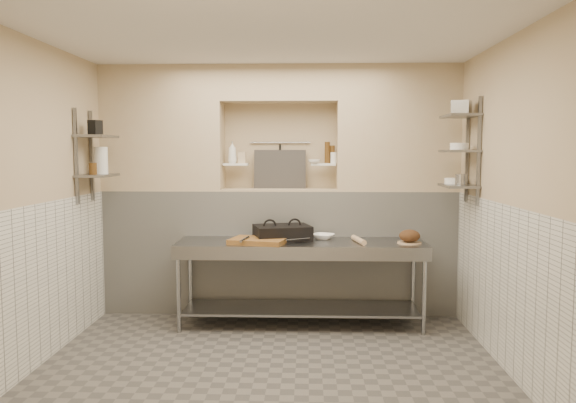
{
  "coord_description": "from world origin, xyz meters",
  "views": [
    {
      "loc": [
        0.31,
        -4.65,
        1.84
      ],
      "look_at": [
        0.13,
        0.9,
        1.35
      ],
      "focal_mm": 35.0,
      "sensor_mm": 36.0,
      "label": 1
    }
  ],
  "objects_px": {
    "bowl_alcove": "(314,161)",
    "jug_left": "(101,160)",
    "panini_press": "(282,233)",
    "rolling_pin": "(359,240)",
    "prep_table": "(301,266)",
    "mixing_bowl": "(323,236)",
    "bread_loaf": "(410,236)",
    "bottle_soap": "(232,152)",
    "cutting_board": "(258,241)"
  },
  "relations": [
    {
      "from": "panini_press",
      "to": "rolling_pin",
      "type": "bearing_deg",
      "value": -26.59
    },
    {
      "from": "rolling_pin",
      "to": "bottle_soap",
      "type": "relative_size",
      "value": 1.51
    },
    {
      "from": "mixing_bowl",
      "to": "bowl_alcove",
      "type": "xyz_separation_m",
      "value": [
        -0.1,
        0.33,
        0.8
      ]
    },
    {
      "from": "rolling_pin",
      "to": "bottle_soap",
      "type": "bearing_deg",
      "value": 156.94
    },
    {
      "from": "rolling_pin",
      "to": "jug_left",
      "type": "bearing_deg",
      "value": 179.69
    },
    {
      "from": "panini_press",
      "to": "rolling_pin",
      "type": "xyz_separation_m",
      "value": [
        0.8,
        -0.16,
        -0.05
      ]
    },
    {
      "from": "cutting_board",
      "to": "bread_loaf",
      "type": "relative_size",
      "value": 2.59
    },
    {
      "from": "bread_loaf",
      "to": "rolling_pin",
      "type": "bearing_deg",
      "value": 177.51
    },
    {
      "from": "cutting_board",
      "to": "bread_loaf",
      "type": "bearing_deg",
      "value": 1.38
    },
    {
      "from": "prep_table",
      "to": "rolling_pin",
      "type": "height_order",
      "value": "rolling_pin"
    },
    {
      "from": "panini_press",
      "to": "bottle_soap",
      "type": "distance_m",
      "value": 1.13
    },
    {
      "from": "rolling_pin",
      "to": "bread_loaf",
      "type": "relative_size",
      "value": 1.74
    },
    {
      "from": "mixing_bowl",
      "to": "prep_table",
      "type": "bearing_deg",
      "value": -142.31
    },
    {
      "from": "bottle_soap",
      "to": "bread_loaf",
      "type": "bearing_deg",
      "value": -17.82
    },
    {
      "from": "bread_loaf",
      "to": "jug_left",
      "type": "height_order",
      "value": "jug_left"
    },
    {
      "from": "prep_table",
      "to": "bottle_soap",
      "type": "relative_size",
      "value": 10.45
    },
    {
      "from": "rolling_pin",
      "to": "bottle_soap",
      "type": "height_order",
      "value": "bottle_soap"
    },
    {
      "from": "prep_table",
      "to": "panini_press",
      "type": "height_order",
      "value": "panini_press"
    },
    {
      "from": "bottle_soap",
      "to": "bowl_alcove",
      "type": "bearing_deg",
      "value": -2.13
    },
    {
      "from": "bottle_soap",
      "to": "jug_left",
      "type": "relative_size",
      "value": 0.89
    },
    {
      "from": "cutting_board",
      "to": "rolling_pin",
      "type": "bearing_deg",
      "value": 3.32
    },
    {
      "from": "prep_table",
      "to": "cutting_board",
      "type": "bearing_deg",
      "value": -166.52
    },
    {
      "from": "mixing_bowl",
      "to": "bread_loaf",
      "type": "bearing_deg",
      "value": -16.03
    },
    {
      "from": "rolling_pin",
      "to": "jug_left",
      "type": "relative_size",
      "value": 1.33
    },
    {
      "from": "rolling_pin",
      "to": "bowl_alcove",
      "type": "distance_m",
      "value": 1.08
    },
    {
      "from": "bottle_soap",
      "to": "bowl_alcove",
      "type": "height_order",
      "value": "bottle_soap"
    },
    {
      "from": "panini_press",
      "to": "bowl_alcove",
      "type": "relative_size",
      "value": 4.93
    },
    {
      "from": "cutting_board",
      "to": "mixing_bowl",
      "type": "bearing_deg",
      "value": 23.2
    },
    {
      "from": "panini_press",
      "to": "jug_left",
      "type": "xyz_separation_m",
      "value": [
        -1.89,
        -0.14,
        0.77
      ]
    },
    {
      "from": "panini_press",
      "to": "bread_loaf",
      "type": "relative_size",
      "value": 3.11
    },
    {
      "from": "cutting_board",
      "to": "rolling_pin",
      "type": "relative_size",
      "value": 1.49
    },
    {
      "from": "rolling_pin",
      "to": "mixing_bowl",
      "type": "bearing_deg",
      "value": 147.41
    },
    {
      "from": "prep_table",
      "to": "bread_loaf",
      "type": "distance_m",
      "value": 1.17
    },
    {
      "from": "panini_press",
      "to": "bowl_alcove",
      "type": "xyz_separation_m",
      "value": [
        0.34,
        0.4,
        0.76
      ]
    },
    {
      "from": "bowl_alcove",
      "to": "rolling_pin",
      "type": "bearing_deg",
      "value": -50.56
    },
    {
      "from": "prep_table",
      "to": "panini_press",
      "type": "relative_size",
      "value": 3.89
    },
    {
      "from": "cutting_board",
      "to": "rolling_pin",
      "type": "height_order",
      "value": "rolling_pin"
    },
    {
      "from": "prep_table",
      "to": "mixing_bowl",
      "type": "bearing_deg",
      "value": 37.69
    },
    {
      "from": "panini_press",
      "to": "jug_left",
      "type": "bearing_deg",
      "value": 168.76
    },
    {
      "from": "panini_press",
      "to": "cutting_board",
      "type": "distance_m",
      "value": 0.33
    },
    {
      "from": "jug_left",
      "to": "mixing_bowl",
      "type": "bearing_deg",
      "value": 5.3
    },
    {
      "from": "bowl_alcove",
      "to": "jug_left",
      "type": "bearing_deg",
      "value": -166.35
    },
    {
      "from": "cutting_board",
      "to": "bottle_soap",
      "type": "relative_size",
      "value": 2.24
    },
    {
      "from": "bottle_soap",
      "to": "bowl_alcove",
      "type": "xyz_separation_m",
      "value": [
        0.93,
        -0.03,
        -0.1
      ]
    },
    {
      "from": "rolling_pin",
      "to": "bread_loaf",
      "type": "bearing_deg",
      "value": -2.49
    },
    {
      "from": "panini_press",
      "to": "bread_loaf",
      "type": "height_order",
      "value": "panini_press"
    },
    {
      "from": "bread_loaf",
      "to": "bowl_alcove",
      "type": "bearing_deg",
      "value": 149.37
    },
    {
      "from": "mixing_bowl",
      "to": "panini_press",
      "type": "bearing_deg",
      "value": -170.47
    },
    {
      "from": "cutting_board",
      "to": "panini_press",
      "type": "bearing_deg",
      "value": 42.37
    },
    {
      "from": "cutting_board",
      "to": "mixing_bowl",
      "type": "relative_size",
      "value": 2.38
    }
  ]
}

